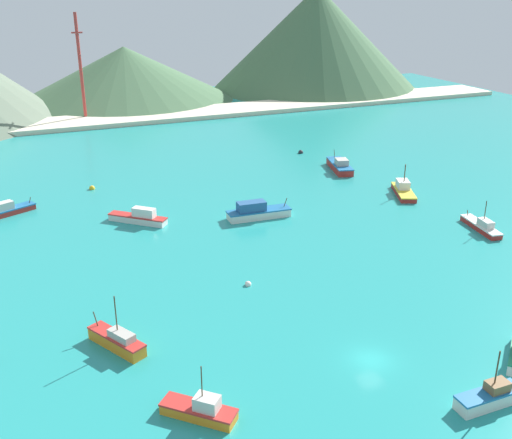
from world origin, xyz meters
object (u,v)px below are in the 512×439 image
at_px(fishing_boat_10, 340,166).
at_px(radio_tower, 80,67).
at_px(buoy_0, 301,152).
at_px(fishing_boat_9, 200,410).
at_px(fishing_boat_0, 482,226).
at_px(buoy_2, 92,188).
at_px(fishing_boat_1, 490,397).
at_px(fishing_boat_2, 257,212).
at_px(fishing_boat_3, 8,210).
at_px(fishing_boat_7, 117,341).
at_px(buoy_1, 248,284).
at_px(fishing_boat_6, 403,190).
at_px(fishing_boat_5, 139,217).

xyz_separation_m(fishing_boat_10, radio_tower, (-41.41, 68.52, 13.72)).
bearing_deg(buoy_0, fishing_boat_9, -122.44).
bearing_deg(fishing_boat_0, buoy_2, 140.47).
height_order(fishing_boat_1, fishing_boat_2, fishing_boat_1).
bearing_deg(fishing_boat_3, fishing_boat_7, -78.50).
distance_m(fishing_boat_9, buoy_2, 68.23).
height_order(fishing_boat_0, buoy_1, fishing_boat_0).
relative_size(fishing_boat_6, fishing_boat_10, 0.90).
bearing_deg(fishing_boat_3, fishing_boat_0, -27.80).
distance_m(fishing_boat_2, fishing_boat_10, 31.84).
relative_size(fishing_boat_10, buoy_2, 10.16).
distance_m(fishing_boat_2, buoy_1, 23.59).
relative_size(fishing_boat_0, fishing_boat_1, 1.36).
bearing_deg(fishing_boat_0, fishing_boat_2, 148.76).
distance_m(fishing_boat_0, buoy_1, 40.64).
xyz_separation_m(fishing_boat_1, fishing_boat_7, (-29.66, 22.44, 0.04)).
height_order(fishing_boat_0, fishing_boat_2, fishing_boat_0).
bearing_deg(fishing_boat_10, fishing_boat_9, -129.20).
distance_m(fishing_boat_6, fishing_boat_7, 64.60).
bearing_deg(radio_tower, fishing_boat_7, -96.42).
bearing_deg(fishing_boat_3, radio_tower, 72.01).
distance_m(fishing_boat_10, radio_tower, 81.23).
relative_size(fishing_boat_2, fishing_boat_5, 1.24).
distance_m(buoy_2, radio_tower, 63.36).
bearing_deg(buoy_0, buoy_2, -170.97).
height_order(buoy_0, buoy_2, buoy_0).
xyz_separation_m(fishing_boat_3, buoy_0, (62.35, 15.50, -0.65)).
height_order(fishing_boat_5, buoy_0, fishing_boat_5).
relative_size(fishing_boat_7, buoy_2, 7.20).
relative_size(fishing_boat_2, buoy_0, 9.82).
distance_m(fishing_boat_6, radio_tower, 97.91).
xyz_separation_m(fishing_boat_0, buoy_2, (-53.11, 43.83, -0.51)).
xyz_separation_m(fishing_boat_2, fishing_boat_6, (29.22, 0.50, -0.26)).
height_order(fishing_boat_5, fishing_boat_6, fishing_boat_6).
relative_size(fishing_boat_6, buoy_2, 9.18).
bearing_deg(fishing_boat_0, buoy_0, 96.32).
distance_m(fishing_boat_7, fishing_boat_9, 14.57).
distance_m(fishing_boat_3, fishing_boat_10, 63.88).
distance_m(fishing_boat_0, fishing_boat_5, 54.11).
relative_size(buoy_0, buoy_2, 1.03).
height_order(fishing_boat_9, fishing_boat_10, fishing_boat_9).
distance_m(fishing_boat_2, buoy_2, 34.14).
height_order(fishing_boat_2, fishing_boat_3, fishing_boat_2).
relative_size(fishing_boat_0, fishing_boat_5, 1.06).
xyz_separation_m(fishing_boat_6, fishing_boat_9, (-52.72, -43.29, -0.02)).
relative_size(fishing_boat_2, radio_tower, 0.37).
xyz_separation_m(fishing_boat_6, buoy_2, (-51.99, 24.93, -0.64)).
relative_size(fishing_boat_1, fishing_boat_9, 1.03).
height_order(fishing_boat_1, radio_tower, radio_tower).
bearing_deg(buoy_2, fishing_boat_9, -90.61).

